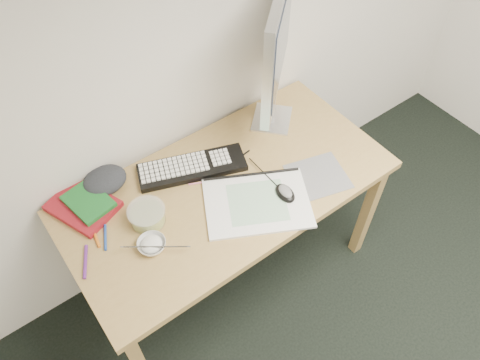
# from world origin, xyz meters

# --- Properties ---
(desk) EXTENTS (1.40, 0.70, 0.75)m
(desk) POSITION_xyz_m (-0.19, 1.43, 0.67)
(desk) COLOR tan
(desk) RESTS_ON ground
(mousepad) EXTENTS (0.29, 0.27, 0.00)m
(mousepad) POSITION_xyz_m (0.15, 1.24, 0.75)
(mousepad) COLOR gray
(mousepad) RESTS_ON desk
(sketchpad) EXTENTS (0.52, 0.47, 0.01)m
(sketchpad) POSITION_xyz_m (-0.15, 1.28, 0.76)
(sketchpad) COLOR white
(sketchpad) RESTS_ON desk
(keyboard) EXTENTS (0.49, 0.30, 0.03)m
(keyboard) POSITION_xyz_m (-0.26, 1.60, 0.76)
(keyboard) COLOR black
(keyboard) RESTS_ON desk
(monitor) EXTENTS (0.44, 0.41, 0.66)m
(monitor) POSITION_xyz_m (0.21, 1.63, 1.16)
(monitor) COLOR silver
(monitor) RESTS_ON desk
(mouse) EXTENTS (0.08, 0.11, 0.04)m
(mouse) POSITION_xyz_m (-0.03, 1.25, 0.78)
(mouse) COLOR black
(mouse) RESTS_ON sketchpad
(rice_bowl) EXTENTS (0.13, 0.13, 0.03)m
(rice_bowl) POSITION_xyz_m (-0.60, 1.36, 0.77)
(rice_bowl) COLOR white
(rice_bowl) RESTS_ON desk
(chopsticks) EXTENTS (0.21, 0.16, 0.02)m
(chopsticks) POSITION_xyz_m (-0.60, 1.33, 0.79)
(chopsticks) COLOR silver
(chopsticks) RESTS_ON rice_bowl
(fruit_tub) EXTENTS (0.16, 0.16, 0.07)m
(fruit_tub) POSITION_xyz_m (-0.55, 1.47, 0.79)
(fruit_tub) COLOR #C1C545
(fruit_tub) RESTS_ON desk
(book_red) EXTENTS (0.28, 0.32, 0.03)m
(book_red) POSITION_xyz_m (-0.73, 1.69, 0.76)
(book_red) COLOR maroon
(book_red) RESTS_ON desk
(book_green) EXTENTS (0.18, 0.22, 0.02)m
(book_green) POSITION_xyz_m (-0.71, 1.68, 0.79)
(book_green) COLOR #196726
(book_green) RESTS_ON book_red
(cloth_lump) EXTENTS (0.18, 0.16, 0.07)m
(cloth_lump) POSITION_xyz_m (-0.60, 1.74, 0.78)
(cloth_lump) COLOR #282B30
(cloth_lump) RESTS_ON desk
(pencil_pink) EXTENTS (0.16, 0.08, 0.01)m
(pencil_pink) POSITION_xyz_m (-0.24, 1.50, 0.75)
(pencil_pink) COLOR pink
(pencil_pink) RESTS_ON desk
(pencil_tan) EXTENTS (0.17, 0.08, 0.01)m
(pencil_tan) POSITION_xyz_m (-0.12, 1.43, 0.75)
(pencil_tan) COLOR tan
(pencil_tan) RESTS_ON desk
(pencil_black) EXTENTS (0.18, 0.03, 0.01)m
(pencil_black) POSITION_xyz_m (-0.09, 1.52, 0.75)
(pencil_black) COLOR black
(pencil_black) RESTS_ON desk
(marker_blue) EXTENTS (0.06, 0.11, 0.01)m
(marker_blue) POSITION_xyz_m (-0.72, 1.50, 0.76)
(marker_blue) COLOR #1D44A2
(marker_blue) RESTS_ON desk
(marker_orange) EXTENTS (0.03, 0.13, 0.01)m
(marker_orange) POSITION_xyz_m (-0.75, 1.54, 0.76)
(marker_orange) COLOR orange
(marker_orange) RESTS_ON desk
(marker_purple) EXTENTS (0.08, 0.13, 0.01)m
(marker_purple) POSITION_xyz_m (-0.83, 1.45, 0.76)
(marker_purple) COLOR #5F2383
(marker_purple) RESTS_ON desk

